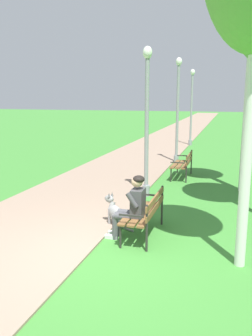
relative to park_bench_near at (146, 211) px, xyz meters
name	(u,v)px	position (x,y,z in m)	size (l,w,h in m)	color
ground_plane	(99,257)	(-0.53, -1.13, -0.51)	(120.00, 120.00, 0.00)	#3D8433
paved_path	(183,129)	(-2.38, 22.87, -0.49)	(3.31, 60.00, 0.04)	gray
park_bench_near	(146,211)	(0.00, 0.00, 0.00)	(0.55, 1.50, 0.85)	brown
park_bench_mid	(184,163)	(0.02, 5.23, 0.00)	(0.55, 1.50, 0.85)	brown
person_seated_on_near_bench	(132,205)	(-0.21, -0.23, 0.17)	(0.74, 0.49, 1.25)	#4C4C51
dog_grey	(117,215)	(-0.68, 0.29, -0.25)	(0.77, 0.48, 0.71)	gray
lamp_post_near	(147,121)	(-0.65, 2.73, 1.52)	(0.24, 0.24, 3.92)	gray
lamp_post_mid	(178,110)	(-0.62, 7.90, 1.64)	(0.24, 0.24, 4.16)	gray
lamp_post_far	(191,107)	(-0.68, 13.32, 1.61)	(0.24, 0.24, 4.10)	gray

